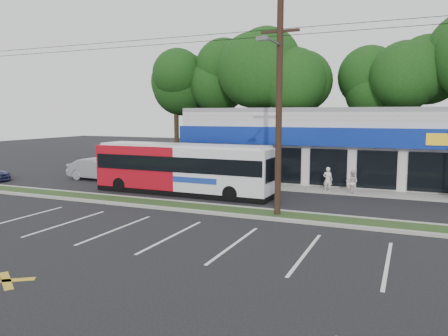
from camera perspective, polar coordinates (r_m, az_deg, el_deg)
name	(u,v)px	position (r m, az deg, el deg)	size (l,w,h in m)	color
ground	(212,215)	(21.25, -1.63, -6.17)	(120.00, 120.00, 0.00)	black
grass_strip	(220,210)	(22.13, -0.53, -5.48)	(40.00, 1.60, 0.12)	#1D3616
curb_south	(213,213)	(21.37, -1.46, -5.90)	(40.00, 0.25, 0.14)	#9E9E93
curb_north	(227,206)	(22.89, 0.33, -5.03)	(40.00, 0.25, 0.14)	#9E9E93
sidewalk	(344,191)	(28.42, 15.44, -2.95)	(32.00, 2.20, 0.10)	#9E9E93
strip_mall	(365,143)	(34.89, 17.98, 3.08)	(25.00, 12.55, 5.30)	beige
utility_pole	(275,102)	(20.56, 6.69, 8.55)	(50.00, 2.77, 10.00)	black
tree_line	(362,77)	(45.14, 17.57, 11.25)	(46.76, 6.76, 11.83)	black
metrobus	(183,168)	(26.72, -5.38, 0.05)	(11.39, 2.58, 3.05)	#AD0D1A
car_silver	(99,169)	(33.58, -15.96, -0.15)	(1.71, 4.91, 1.62)	#989B9F
pedestrian_a	(328,180)	(27.95, 13.39, -1.49)	(0.58, 0.38, 1.60)	silver
pedestrian_b	(352,183)	(27.41, 16.36, -1.84)	(0.74, 0.57, 1.52)	silver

